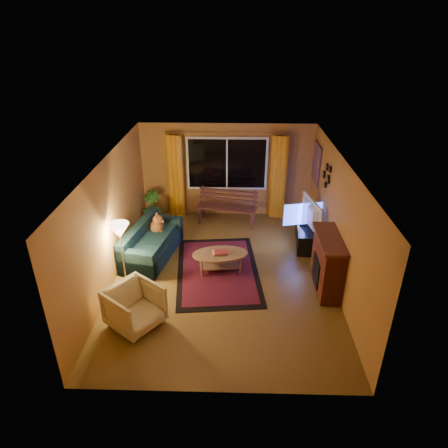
{
  "coord_description": "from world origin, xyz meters",
  "views": [
    {
      "loc": [
        0.21,
        -7.02,
        4.83
      ],
      "look_at": [
        0.0,
        0.3,
        1.05
      ],
      "focal_mm": 32.0,
      "sensor_mm": 36.0,
      "label": 1
    }
  ],
  "objects_px": {
    "sofa": "(152,241)",
    "tv_console": "(305,236)",
    "floor_lamp": "(123,254)",
    "coffee_table": "(220,262)",
    "armchair": "(134,305)",
    "bench": "(227,216)"
  },
  "relations": [
    {
      "from": "armchair",
      "to": "sofa",
      "type": "bearing_deg",
      "value": 40.93
    },
    {
      "from": "floor_lamp",
      "to": "sofa",
      "type": "bearing_deg",
      "value": 69.8
    },
    {
      "from": "armchair",
      "to": "tv_console",
      "type": "relative_size",
      "value": 0.73
    },
    {
      "from": "floor_lamp",
      "to": "tv_console",
      "type": "bearing_deg",
      "value": 22.85
    },
    {
      "from": "bench",
      "to": "coffee_table",
      "type": "bearing_deg",
      "value": -80.25
    },
    {
      "from": "bench",
      "to": "armchair",
      "type": "xyz_separation_m",
      "value": [
        -1.51,
        -3.96,
        0.19
      ]
    },
    {
      "from": "armchair",
      "to": "tv_console",
      "type": "distance_m",
      "value": 4.47
    },
    {
      "from": "tv_console",
      "to": "bench",
      "type": "bearing_deg",
      "value": 155.95
    },
    {
      "from": "sofa",
      "to": "armchair",
      "type": "distance_m",
      "value": 2.29
    },
    {
      "from": "floor_lamp",
      "to": "coffee_table",
      "type": "relative_size",
      "value": 1.13
    },
    {
      "from": "coffee_table",
      "to": "bench",
      "type": "bearing_deg",
      "value": 87.56
    },
    {
      "from": "armchair",
      "to": "coffee_table",
      "type": "xyz_separation_m",
      "value": [
        1.41,
        1.76,
        -0.21
      ]
    },
    {
      "from": "bench",
      "to": "tv_console",
      "type": "height_order",
      "value": "tv_console"
    },
    {
      "from": "bench",
      "to": "armchair",
      "type": "height_order",
      "value": "armchair"
    },
    {
      "from": "floor_lamp",
      "to": "coffee_table",
      "type": "height_order",
      "value": "floor_lamp"
    },
    {
      "from": "bench",
      "to": "sofa",
      "type": "height_order",
      "value": "sofa"
    },
    {
      "from": "bench",
      "to": "tv_console",
      "type": "bearing_deg",
      "value": -17.08
    },
    {
      "from": "sofa",
      "to": "tv_console",
      "type": "relative_size",
      "value": 1.62
    },
    {
      "from": "coffee_table",
      "to": "tv_console",
      "type": "bearing_deg",
      "value": 30.33
    },
    {
      "from": "bench",
      "to": "floor_lamp",
      "type": "relative_size",
      "value": 1.16
    },
    {
      "from": "coffee_table",
      "to": "armchair",
      "type": "bearing_deg",
      "value": -128.85
    },
    {
      "from": "bench",
      "to": "armchair",
      "type": "bearing_deg",
      "value": -98.65
    }
  ]
}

